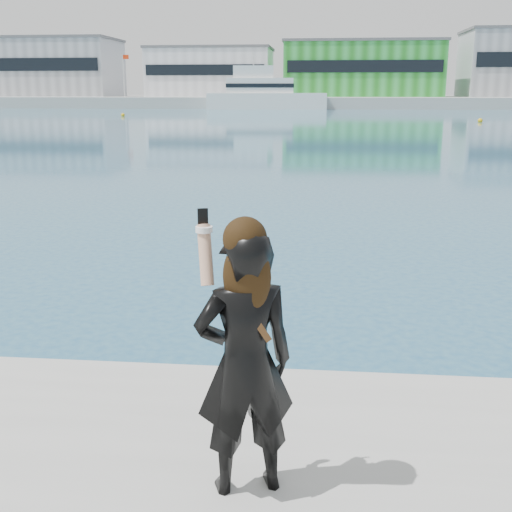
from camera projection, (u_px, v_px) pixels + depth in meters
The scene contains 11 objects.
ground at pixel (260, 508), 5.28m from camera, with size 500.00×500.00×0.00m, color navy.
far_quay at pixel (320, 101), 130.21m from camera, with size 320.00×40.00×2.00m, color #9E9E99.
warehouse_grey_left at pixel (53, 67), 131.89m from camera, with size 26.52×16.36×11.50m.
warehouse_white at pixel (211, 72), 128.95m from camera, with size 24.48×15.35×9.50m.
warehouse_green at pixel (362, 69), 125.91m from camera, with size 30.60×16.36×10.50m.
flagpole_left at pixel (124, 72), 123.82m from camera, with size 1.28×0.16×8.00m.
flagpole_right at pixel (441, 72), 118.01m from camera, with size 1.28×0.16×8.00m.
motor_yacht at pixel (263, 93), 111.81m from camera, with size 21.02×7.51×9.61m.
buoy_near at pixel (480, 122), 67.83m from camera, with size 0.50×0.50×0.50m, color #E1AC0B.
buoy_far at pixel (123, 116), 82.53m from camera, with size 0.50×0.50×0.50m, color #E1AC0B.
woman at pixel (245, 356), 4.01m from camera, with size 0.74×0.60×1.85m.
Camera 1 is at (0.43, -4.57, 3.35)m, focal length 45.00 mm.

